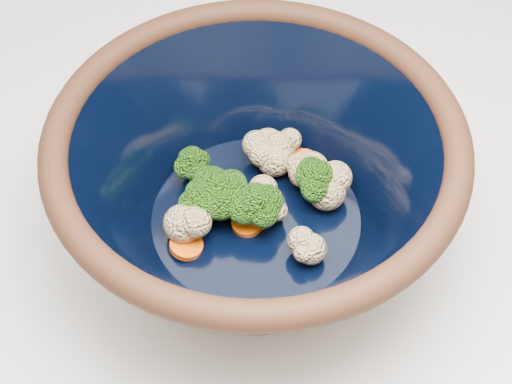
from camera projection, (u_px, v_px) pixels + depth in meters
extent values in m
cube|color=silver|center=(216.00, 384.00, 1.04)|extent=(1.20, 1.20, 0.90)
cylinder|color=black|center=(256.00, 233.00, 0.66)|extent=(0.20, 0.20, 0.01)
torus|color=black|center=(256.00, 138.00, 0.55)|extent=(0.34, 0.34, 0.02)
cylinder|color=black|center=(256.00, 217.00, 0.64)|extent=(0.19, 0.19, 0.00)
cylinder|color=#608442|center=(202.00, 211.00, 0.63)|extent=(0.01, 0.01, 0.02)
ellipsoid|color=#397616|center=(200.00, 196.00, 0.61)|extent=(0.04, 0.04, 0.03)
cylinder|color=#608442|center=(194.00, 173.00, 0.66)|extent=(0.01, 0.01, 0.02)
ellipsoid|color=#397616|center=(192.00, 159.00, 0.64)|extent=(0.03, 0.03, 0.03)
cylinder|color=#608442|center=(256.00, 218.00, 0.62)|extent=(0.01, 0.01, 0.02)
ellipsoid|color=#397616|center=(256.00, 201.00, 0.60)|extent=(0.04, 0.04, 0.04)
cylinder|color=#608442|center=(223.00, 200.00, 0.64)|extent=(0.01, 0.01, 0.02)
ellipsoid|color=#397616|center=(222.00, 185.00, 0.62)|extent=(0.04, 0.04, 0.03)
cylinder|color=#608442|center=(219.00, 206.00, 0.63)|extent=(0.01, 0.01, 0.02)
ellipsoid|color=#397616|center=(218.00, 188.00, 0.61)|extent=(0.05, 0.05, 0.04)
cylinder|color=#608442|center=(317.00, 192.00, 0.64)|extent=(0.01, 0.01, 0.02)
ellipsoid|color=#397616|center=(319.00, 176.00, 0.62)|extent=(0.04, 0.04, 0.03)
sphere|color=beige|center=(254.00, 200.00, 0.63)|extent=(0.03, 0.03, 0.03)
sphere|color=beige|center=(327.00, 192.00, 0.63)|extent=(0.03, 0.03, 0.03)
sphere|color=beige|center=(268.00, 146.00, 0.67)|extent=(0.03, 0.03, 0.03)
sphere|color=beige|center=(275.00, 159.00, 0.66)|extent=(0.03, 0.03, 0.03)
sphere|color=beige|center=(311.00, 249.00, 0.60)|extent=(0.03, 0.03, 0.03)
sphere|color=beige|center=(311.00, 169.00, 0.65)|extent=(0.03, 0.03, 0.03)
sphere|color=beige|center=(269.00, 208.00, 0.62)|extent=(0.03, 0.03, 0.03)
sphere|color=beige|center=(282.00, 148.00, 0.67)|extent=(0.03, 0.03, 0.03)
sphere|color=beige|center=(183.00, 224.00, 0.61)|extent=(0.03, 0.03, 0.03)
cylinder|color=#E15509|center=(253.00, 214.00, 0.63)|extent=(0.03, 0.03, 0.01)
cylinder|color=#E15509|center=(247.00, 222.00, 0.63)|extent=(0.03, 0.03, 0.01)
cylinder|color=#E15509|center=(303.00, 163.00, 0.67)|extent=(0.03, 0.03, 0.01)
cylinder|color=#E15509|center=(186.00, 245.00, 0.61)|extent=(0.03, 0.03, 0.01)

